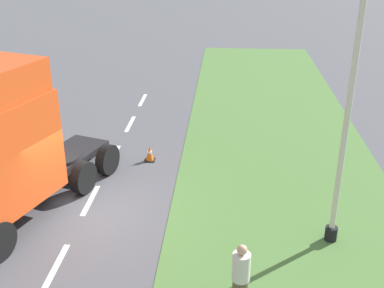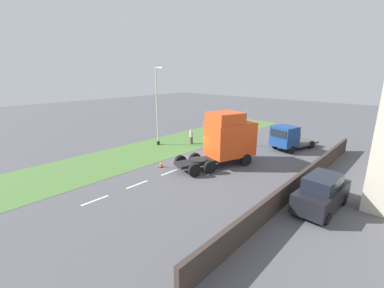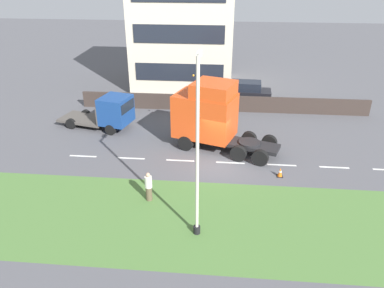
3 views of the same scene
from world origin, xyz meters
name	(u,v)px [view 3 (image 3 of 3)]	position (x,y,z in m)	size (l,w,h in m)	color
ground_plane	(219,162)	(0.00, 0.00, 0.00)	(120.00, 120.00, 0.00)	#515156
grass_verge	(216,221)	(-6.00, 0.00, 0.01)	(7.00, 44.00, 0.01)	#4C7538
lane_markings	(230,163)	(0.00, -0.70, 0.00)	(0.16, 21.00, 0.00)	white
boundary_wall	(222,103)	(9.00, 0.00, 0.67)	(0.25, 24.00, 1.33)	#382D28
building_block	(184,25)	(16.53, 4.07, 5.83)	(8.10, 9.49, 12.75)	beige
lorry_cab	(209,115)	(2.23, 0.82, 2.29)	(4.61, 7.28, 4.70)	black
flatbed_truck	(110,112)	(4.50, 8.26, 1.36)	(3.44, 6.00, 2.57)	navy
parked_car	(245,93)	(10.75, -1.92, 1.01)	(2.10, 4.59, 2.08)	black
lamp_post	(197,160)	(-6.88, 0.87, 3.88)	(1.28, 0.32, 8.33)	black
pedestrian	(149,187)	(-4.48, 3.62, 0.82)	(0.39, 0.39, 1.67)	brown
traffic_cone_lead	(280,172)	(-1.39, -3.61, 0.28)	(0.36, 0.36, 0.58)	black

